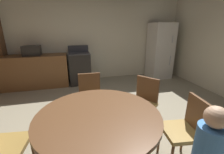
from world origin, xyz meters
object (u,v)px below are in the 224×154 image
Objects in this scene: dining_table at (99,126)px; chair_northeast at (143,101)px; chair_north at (90,95)px; microwave at (32,51)px; refrigerator at (160,51)px; chair_east at (186,127)px; oven_range at (80,68)px.

chair_northeast is (0.83, 0.62, -0.11)m from dining_table.
chair_northeast and chair_north have the same top height.
microwave reaches higher than dining_table.
chair_east is at bearing -115.58° from refrigerator.
dining_table is at bearing 0.00° from chair_east.
microwave is (-3.83, 0.05, 0.15)m from refrigerator.
chair_northeast is at bearing -70.76° from oven_range.
refrigerator is at bearing -0.75° from microwave.
chair_north is (1.30, -2.08, -0.53)m from microwave.
dining_table is at bearing -0.00° from chair_northeast.
chair_east is (1.03, -0.14, -0.11)m from dining_table.
refrigerator reaches higher than microwave.
chair_east is at bearing -7.58° from dining_table.
chair_northeast is (2.11, -2.49, -0.53)m from microwave.
microwave is 0.51× the size of chair_northeast.
oven_range reaches higher than chair_east.
microwave is 0.51× the size of chair_east.
chair_east is (2.30, -3.25, -0.53)m from microwave.
oven_range is 1.26× the size of chair_north.
dining_table is (-2.56, -3.06, -0.27)m from refrigerator.
chair_east is 0.78m from chair_northeast.
oven_range is 1.26× the size of chair_northeast.
oven_range is at bearing 0.17° from microwave.
dining_table is 1.04m from chair_northeast.
chair_north is (0.07, -2.08, 0.03)m from oven_range.
dining_table is at bearing -129.88° from refrigerator.
microwave is at bearing -146.49° from chair_north.
microwave reaches higher than chair_north.
refrigerator is 3.02m from chair_northeast.
oven_range is at bearing -64.26° from chair_east.
chair_north is at bearing -64.03° from chair_northeast.
chair_east and chair_north have the same top height.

